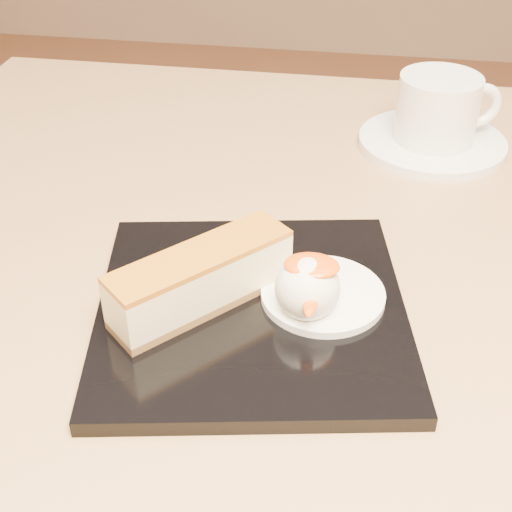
% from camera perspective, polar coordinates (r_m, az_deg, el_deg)
% --- Properties ---
extents(table, '(0.80, 0.80, 0.72)m').
position_cam_1_polar(table, '(0.68, 0.32, -10.88)').
color(table, black).
rests_on(table, ground).
extents(dessert_plate, '(0.26, 0.26, 0.01)m').
position_cam_1_polar(dessert_plate, '(0.52, -0.36, -4.34)').
color(dessert_plate, black).
rests_on(dessert_plate, table).
extents(cheesecake, '(0.12, 0.13, 0.04)m').
position_cam_1_polar(cheesecake, '(0.50, -4.41, -1.82)').
color(cheesecake, brown).
rests_on(cheesecake, dessert_plate).
extents(cream_smear, '(0.09, 0.09, 0.01)m').
position_cam_1_polar(cream_smear, '(0.52, 5.37, -3.08)').
color(cream_smear, white).
rests_on(cream_smear, dessert_plate).
extents(ice_cream_scoop, '(0.05, 0.05, 0.05)m').
position_cam_1_polar(ice_cream_scoop, '(0.49, 4.14, -2.57)').
color(ice_cream_scoop, white).
rests_on(ice_cream_scoop, cream_smear).
extents(mango_sauce, '(0.04, 0.03, 0.01)m').
position_cam_1_polar(mango_sauce, '(0.48, 4.49, -0.76)').
color(mango_sauce, '#FF4F08').
rests_on(mango_sauce, ice_cream_scoop).
extents(mint_sprig, '(0.03, 0.02, 0.00)m').
position_cam_1_polar(mint_sprig, '(0.54, 2.50, -0.86)').
color(mint_sprig, '#2B863E').
rests_on(mint_sprig, cream_smear).
extents(saucer, '(0.15, 0.15, 0.01)m').
position_cam_1_polar(saucer, '(0.77, 13.89, 8.80)').
color(saucer, white).
rests_on(saucer, table).
extents(coffee_cup, '(0.11, 0.08, 0.07)m').
position_cam_1_polar(coffee_cup, '(0.75, 14.47, 11.47)').
color(coffee_cup, white).
rests_on(coffee_cup, saucer).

